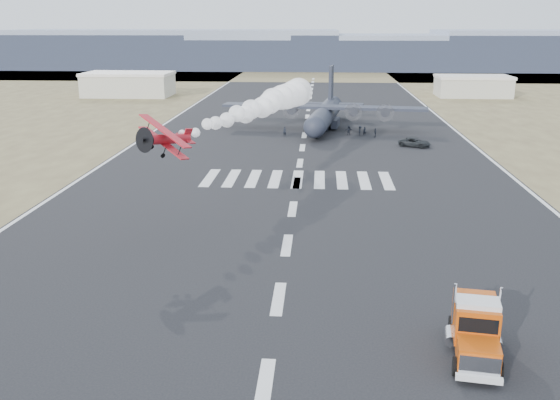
# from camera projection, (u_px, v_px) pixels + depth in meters

# --- Properties ---
(ground) EXTENTS (500.00, 500.00, 0.00)m
(ground) POSITION_uv_depth(u_px,v_px,m) (265.00, 386.00, 36.63)
(ground) COLOR black
(ground) RESTS_ON ground
(scrub_far) EXTENTS (500.00, 80.00, 0.00)m
(scrub_far) POSITION_uv_depth(u_px,v_px,m) (314.00, 73.00, 257.23)
(scrub_far) COLOR brown
(scrub_far) RESTS_ON ground
(runway_markings) EXTENTS (60.00, 260.00, 0.01)m
(runway_markings) POSITION_uv_depth(u_px,v_px,m) (300.00, 163.00, 94.18)
(runway_markings) COLOR silver
(runway_markings) RESTS_ON ground
(ridge_seg_b) EXTENTS (150.00, 50.00, 15.00)m
(ridge_seg_b) POSITION_uv_depth(u_px,v_px,m) (38.00, 50.00, 292.10)
(ridge_seg_b) COLOR gray
(ridge_seg_b) RESTS_ON ground
(ridge_seg_c) EXTENTS (150.00, 50.00, 17.00)m
(ridge_seg_c) POSITION_uv_depth(u_px,v_px,m) (175.00, 49.00, 287.74)
(ridge_seg_c) COLOR gray
(ridge_seg_c) RESTS_ON ground
(ridge_seg_d) EXTENTS (150.00, 50.00, 13.00)m
(ridge_seg_d) POSITION_uv_depth(u_px,v_px,m) (315.00, 54.00, 284.21)
(ridge_seg_d) COLOR gray
(ridge_seg_d) RESTS_ON ground
(ridge_seg_e) EXTENTS (150.00, 50.00, 15.00)m
(ridge_seg_e) POSITION_uv_depth(u_px,v_px,m) (460.00, 52.00, 279.86)
(ridge_seg_e) COLOR gray
(ridge_seg_e) RESTS_ON ground
(hangar_left) EXTENTS (24.50, 14.50, 6.70)m
(hangar_left) POSITION_uv_depth(u_px,v_px,m) (129.00, 84.00, 178.03)
(hangar_left) COLOR #A7A494
(hangar_left) RESTS_ON ground
(hangar_right) EXTENTS (20.50, 12.50, 5.90)m
(hangar_right) POSITION_uv_depth(u_px,v_px,m) (473.00, 86.00, 176.78)
(hangar_right) COLOR #A7A494
(hangar_right) RESTS_ON ground
(semi_truck) EXTENTS (3.85, 8.74, 3.85)m
(semi_truck) POSITION_uv_depth(u_px,v_px,m) (475.00, 328.00, 39.53)
(semi_truck) COLOR black
(semi_truck) RESTS_ON ground
(aerobatic_biplane) EXTENTS (6.24, 6.26, 4.00)m
(aerobatic_biplane) POSITION_uv_depth(u_px,v_px,m) (166.00, 139.00, 59.73)
(aerobatic_biplane) COLOR red
(smoke_trail) EXTENTS (13.05, 37.20, 4.21)m
(smoke_trail) POSITION_uv_depth(u_px,v_px,m) (281.00, 99.00, 87.96)
(smoke_trail) COLOR white
(transport_aircraft) EXTENTS (40.22, 33.02, 11.60)m
(transport_aircraft) POSITION_uv_depth(u_px,v_px,m) (325.00, 113.00, 124.25)
(transport_aircraft) COLOR #1C212B
(transport_aircraft) RESTS_ON ground
(support_vehicle) EXTENTS (5.90, 4.53, 1.49)m
(support_vehicle) POSITION_uv_depth(u_px,v_px,m) (415.00, 142.00, 106.31)
(support_vehicle) COLOR black
(support_vehicle) RESTS_ON ground
(crew_a) EXTENTS (0.74, 0.68, 1.66)m
(crew_a) POSITION_uv_depth(u_px,v_px,m) (365.00, 131.00, 116.82)
(crew_a) COLOR black
(crew_a) RESTS_ON ground
(crew_b) EXTENTS (0.90, 0.83, 1.58)m
(crew_b) POSITION_uv_depth(u_px,v_px,m) (313.00, 128.00, 120.90)
(crew_b) COLOR black
(crew_b) RESTS_ON ground
(crew_c) EXTENTS (0.71, 1.23, 1.81)m
(crew_c) POSITION_uv_depth(u_px,v_px,m) (360.00, 131.00, 116.75)
(crew_c) COLOR black
(crew_c) RESTS_ON ground
(crew_d) EXTENTS (0.57, 1.01, 1.67)m
(crew_d) POSITION_uv_depth(u_px,v_px,m) (375.00, 133.00, 115.01)
(crew_d) COLOR black
(crew_d) RESTS_ON ground
(crew_e) EXTENTS (0.70, 0.92, 1.67)m
(crew_e) POSITION_uv_depth(u_px,v_px,m) (327.00, 127.00, 121.15)
(crew_e) COLOR black
(crew_e) RESTS_ON ground
(crew_f) EXTENTS (1.70, 1.06, 1.75)m
(crew_f) POSITION_uv_depth(u_px,v_px,m) (349.00, 130.00, 117.17)
(crew_f) COLOR black
(crew_f) RESTS_ON ground
(crew_g) EXTENTS (0.81, 0.74, 1.81)m
(crew_g) POSITION_uv_depth(u_px,v_px,m) (285.00, 131.00, 115.97)
(crew_g) COLOR black
(crew_g) RESTS_ON ground
(crew_h) EXTENTS (0.93, 0.94, 1.69)m
(crew_h) POSITION_uv_depth(u_px,v_px,m) (307.00, 128.00, 120.23)
(crew_h) COLOR black
(crew_h) RESTS_ON ground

